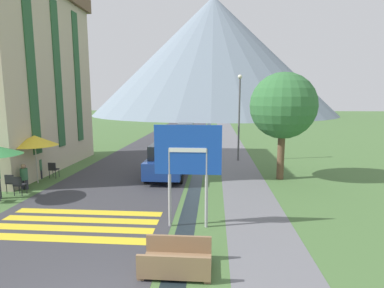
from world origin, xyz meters
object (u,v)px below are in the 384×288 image
at_px(road_sign, 188,159).
at_px(parked_car_near, 168,160).
at_px(cafe_chair_far_left, 53,169).
at_px(cafe_chair_near_right, 11,182).
at_px(footbridge, 176,262).
at_px(streetlamp, 239,111).
at_px(cafe_chair_near_left, 19,184).
at_px(person_seated_near, 39,166).
at_px(person_seated_far, 24,175).
at_px(cafe_umbrella_middle_yellow, 35,141).
at_px(hotel_building, 16,68).
at_px(tree_by_path, 283,106).
at_px(parked_car_far, 186,133).

height_order(road_sign, parked_car_near, road_sign).
relative_size(parked_car_near, cafe_chair_far_left, 5.26).
xyz_separation_m(parked_car_near, cafe_chair_near_right, (-6.48, -3.37, -0.40)).
height_order(footbridge, streetlamp, streetlamp).
relative_size(parked_car_near, cafe_chair_near_left, 5.26).
distance_m(road_sign, person_seated_near, 10.00).
xyz_separation_m(cafe_chair_far_left, person_seated_far, (-0.27, -2.00, 0.15)).
bearing_deg(cafe_umbrella_middle_yellow, hotel_building, 131.68).
bearing_deg(road_sign, parked_car_near, 104.76).
bearing_deg(hotel_building, streetlamp, 13.76).
bearing_deg(person_seated_near, person_seated_far, -77.44).
height_order(cafe_chair_near_right, tree_by_path, tree_by_path).
relative_size(cafe_umbrella_middle_yellow, person_seated_near, 1.95).
height_order(cafe_chair_near_left, person_seated_far, person_seated_far).
height_order(parked_car_near, cafe_chair_far_left, parked_car_near).
bearing_deg(cafe_chair_far_left, footbridge, -50.83).
bearing_deg(tree_by_path, person_seated_far, -167.29).
relative_size(parked_car_far, person_seated_far, 3.47).
xyz_separation_m(cafe_chair_near_left, tree_by_path, (11.85, 3.61, 3.27)).
bearing_deg(person_seated_near, streetlamp, 27.11).
bearing_deg(parked_car_near, parked_car_far, 91.23).
bearing_deg(cafe_chair_near_left, parked_car_far, 63.26).
bearing_deg(streetlamp, person_seated_far, -144.66).
relative_size(parked_car_near, person_seated_near, 3.65).
height_order(parked_car_near, cafe_chair_near_left, parked_car_near).
distance_m(person_seated_far, tree_by_path, 12.86).
height_order(cafe_chair_near_left, cafe_umbrella_middle_yellow, cafe_umbrella_middle_yellow).
bearing_deg(road_sign, cafe_umbrella_middle_yellow, 150.03).
height_order(parked_car_far, person_seated_near, parked_car_far).
bearing_deg(parked_car_near, road_sign, -75.24).
relative_size(hotel_building, cafe_chair_near_left, 12.92).
bearing_deg(footbridge, tree_by_path, 63.77).
distance_m(footbridge, person_seated_near, 11.41).
xyz_separation_m(hotel_building, cafe_umbrella_middle_yellow, (2.73, -3.07, -3.80)).
xyz_separation_m(parked_car_near, person_seated_far, (-6.24, -2.80, -0.25)).
relative_size(cafe_chair_near_left, cafe_chair_near_right, 1.00).
xyz_separation_m(parked_car_near, cafe_chair_near_left, (-5.91, -3.67, -0.40)).
bearing_deg(cafe_chair_near_right, person_seated_far, 51.75).
relative_size(cafe_chair_far_left, person_seated_near, 0.69).
bearing_deg(hotel_building, person_seated_near, -44.35).
height_order(cafe_chair_far_left, streetlamp, streetlamp).
bearing_deg(hotel_building, person_seated_far, -56.26).
relative_size(person_seated_far, person_seated_near, 0.98).
bearing_deg(parked_car_near, person_seated_far, -155.83).
distance_m(road_sign, parked_car_near, 6.66).
xyz_separation_m(cafe_chair_near_right, tree_by_path, (12.41, 3.31, 3.27)).
relative_size(hotel_building, cafe_chair_near_right, 12.92).
xyz_separation_m(cafe_chair_near_right, streetlamp, (10.60, 7.91, 2.84)).
height_order(parked_car_far, cafe_chair_far_left, parked_car_far).
bearing_deg(streetlamp, cafe_chair_far_left, -152.09).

